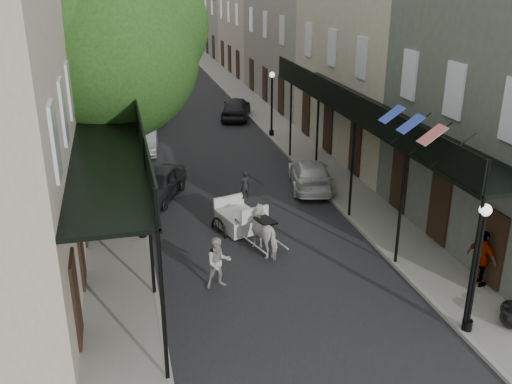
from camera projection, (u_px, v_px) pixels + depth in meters
ground at (300, 314)px, 16.45m from camera, size 140.00×140.00×0.00m
road at (198, 133)px, 34.51m from camera, size 8.00×90.00×0.01m
sidewalk_left at (113, 137)px, 33.37m from camera, size 2.20×90.00×0.12m
sidewalk_right at (277, 127)px, 35.61m from camera, size 2.20×90.00×0.12m
building_row_left at (51, 31)px, 39.69m from camera, size 5.00×80.00×10.50m
building_row_right at (287, 25)px, 43.55m from camera, size 5.00×80.00×10.50m
gallery_left at (114, 127)px, 20.20m from camera, size 2.20×18.05×4.88m
gallery_right at (364, 112)px, 22.34m from camera, size 2.20×18.05×4.88m
tree_near at (122, 45)px, 22.33m from camera, size 7.31×6.80×9.63m
tree_far at (116, 28)px, 35.20m from camera, size 6.45×6.00×8.61m
lamppost_right_near at (476, 267)px, 14.81m from camera, size 0.32×0.32×3.71m
lamppost_left at (139, 187)px, 20.20m from camera, size 0.32×0.32×3.71m
lamppost_right_far at (272, 103)px, 32.88m from camera, size 0.32×0.32×3.71m
horse at (267, 232)px, 19.79m from camera, size 1.30×1.96×1.52m
carriage at (234, 203)px, 21.61m from camera, size 1.97×2.51×2.55m
pedestrian_walking at (218, 263)px, 17.55m from camera, size 0.88×0.73×1.68m
pedestrian_sidewalk_left at (131, 157)px, 26.73m from camera, size 1.29×0.93×1.80m
pedestrian_sidewalk_right at (482, 259)px, 17.39m from camera, size 0.71×1.15×1.82m
car_left_near at (159, 184)px, 24.48m from camera, size 3.05×4.17×1.32m
car_left_mid at (145, 142)px, 30.68m from camera, size 1.58×3.69×1.18m
car_left_far at (133, 109)px, 37.04m from camera, size 4.43×6.05×1.53m
car_right_near at (310, 174)px, 25.73m from camera, size 2.67×4.62×1.26m
car_right_far at (236, 108)px, 37.55m from camera, size 2.93×4.57×1.45m
trash_bags at (512, 315)px, 15.70m from camera, size 0.95×1.10×0.59m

